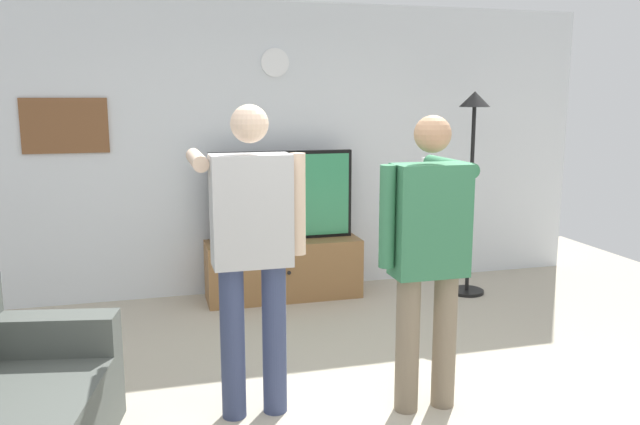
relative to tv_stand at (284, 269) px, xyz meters
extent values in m
cube|color=silver|center=(-0.05, 0.35, 1.08)|extent=(6.40, 0.10, 2.70)
cube|color=olive|center=(0.00, 0.00, 0.00)|extent=(1.41, 0.44, 0.54)
sphere|color=black|center=(0.00, -0.23, 0.03)|extent=(0.04, 0.04, 0.04)
cube|color=black|center=(0.00, 0.05, 0.68)|extent=(1.32, 0.06, 0.81)
cube|color=#338C59|center=(0.00, 0.02, 0.68)|extent=(1.26, 0.01, 0.75)
cylinder|color=white|center=(0.00, 0.29, 1.88)|extent=(0.26, 0.03, 0.26)
cube|color=brown|center=(-1.84, 0.30, 1.32)|extent=(0.71, 0.04, 0.47)
cylinder|color=black|center=(1.71, -0.33, -0.26)|extent=(0.32, 0.32, 0.03)
cylinder|color=black|center=(1.71, -0.33, 0.62)|extent=(0.04, 0.04, 1.72)
cone|color=black|center=(1.71, -0.33, 1.55)|extent=(0.28, 0.28, 0.14)
cylinder|color=#384266|center=(-0.75, -2.12, 0.18)|extent=(0.14, 0.14, 0.90)
cylinder|color=#384266|center=(-0.51, -2.12, 0.18)|extent=(0.14, 0.14, 0.90)
cube|color=#B7B7B7|center=(-0.63, -2.12, 0.94)|extent=(0.44, 0.22, 0.63)
sphere|color=beige|center=(-0.63, -2.12, 1.42)|extent=(0.21, 0.21, 0.21)
cylinder|color=beige|center=(-0.90, -1.83, 1.21)|extent=(0.09, 0.58, 0.09)
cube|color=white|center=(-0.90, -1.51, 1.21)|extent=(0.04, 0.12, 0.04)
cylinder|color=beige|center=(-0.36, -2.12, 0.97)|extent=(0.09, 0.09, 0.58)
cylinder|color=#7A6B56|center=(0.25, -2.31, 0.14)|extent=(0.14, 0.14, 0.82)
cylinder|color=#7A6B56|center=(0.48, -2.31, 0.14)|extent=(0.14, 0.14, 0.82)
cube|color=#33724C|center=(0.36, -2.31, 0.87)|extent=(0.43, 0.22, 0.65)
sphere|color=tan|center=(0.36, -2.31, 1.36)|extent=(0.21, 0.21, 0.21)
cylinder|color=#33724C|center=(0.10, -2.31, 0.91)|extent=(0.09, 0.09, 0.58)
cylinder|color=#33724C|center=(0.62, -2.02, 1.15)|extent=(0.09, 0.58, 0.09)
cube|color=white|center=(0.62, -1.70, 1.15)|extent=(0.04, 0.12, 0.04)
cube|color=#4C514C|center=(-1.80, -1.90, 0.26)|extent=(0.87, 0.36, 0.22)
camera|label=1|loc=(-1.18, -5.57, 1.56)|focal=35.66mm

